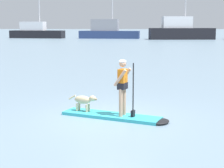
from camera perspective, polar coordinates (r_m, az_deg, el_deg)
ground_plane at (r=11.53m, az=-0.14°, el=-5.23°), size 400.00×400.00×0.00m
paddleboard at (r=11.43m, az=0.90°, el=-5.10°), size 3.46×2.02×0.10m
person_paddler at (r=11.15m, az=1.73°, el=0.08°), size 0.68×0.60×1.74m
dog at (r=11.85m, az=-4.37°, el=-2.56°), size 1.00×0.49×0.55m
moored_boat_port at (r=78.17m, az=-11.76°, el=7.99°), size 11.57×4.63×12.34m
moored_boat_outer at (r=74.60m, az=-0.66°, el=8.23°), size 12.40×4.30×10.20m
moored_boat_far_starboard at (r=71.44m, az=10.63°, el=8.18°), size 12.41×4.20×9.30m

